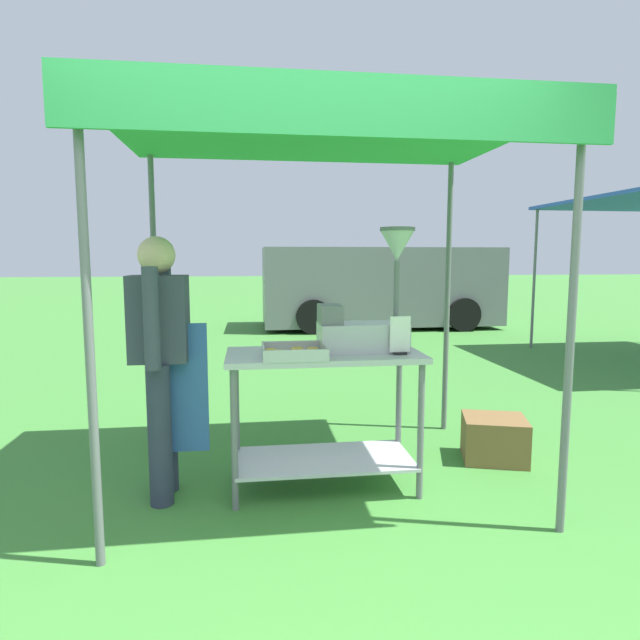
{
  "coord_description": "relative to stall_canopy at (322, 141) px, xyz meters",
  "views": [
    {
      "loc": [
        -0.23,
        -1.92,
        1.48
      ],
      "look_at": [
        0.22,
        1.52,
        1.07
      ],
      "focal_mm": 29.48,
      "sensor_mm": 36.0,
      "label": 1
    }
  ],
  "objects": [
    {
      "name": "menu_sign",
      "position": [
        0.45,
        -0.23,
        -1.22
      ],
      "size": [
        0.13,
        0.05,
        0.24
      ],
      "color": "black",
      "rests_on": "donut_cart"
    },
    {
      "name": "ground_plane",
      "position": [
        -0.22,
        4.58,
        -2.21
      ],
      "size": [
        70.0,
        70.0,
        0.0
      ],
      "primitive_type": "plane",
      "color": "#3D7F33"
    },
    {
      "name": "vendor",
      "position": [
        -1.0,
        -0.11,
        -1.3
      ],
      "size": [
        0.45,
        0.53,
        1.61
      ],
      "color": "#2D3347",
      "rests_on": "ground"
    },
    {
      "name": "donut_fryer",
      "position": [
        0.28,
        -0.07,
        -1.08
      ],
      "size": [
        0.61,
        0.28,
        0.79
      ],
      "color": "#B7B7BC",
      "rests_on": "donut_cart"
    },
    {
      "name": "donut_cart",
      "position": [
        -0.0,
        -0.1,
        -1.58
      ],
      "size": [
        1.23,
        0.58,
        0.89
      ],
      "color": "#B7B7BC",
      "rests_on": "ground"
    },
    {
      "name": "stall_canopy",
      "position": [
        0.0,
        0.0,
        0.0
      ],
      "size": [
        2.6,
        1.95,
        2.31
      ],
      "color": "slate",
      "rests_on": "ground"
    },
    {
      "name": "van_grey",
      "position": [
        2.27,
        7.69,
        -1.33
      ],
      "size": [
        4.93,
        2.11,
        1.69
      ],
      "color": "slate",
      "rests_on": "ground"
    },
    {
      "name": "donut_tray",
      "position": [
        -0.2,
        -0.23,
        -1.3
      ],
      "size": [
        0.38,
        0.34,
        0.07
      ],
      "color": "#B7B7BC",
      "rests_on": "donut_cart"
    },
    {
      "name": "supply_crate",
      "position": [
        1.31,
        0.2,
        -2.05
      ],
      "size": [
        0.54,
        0.5,
        0.32
      ],
      "color": "brown",
      "rests_on": "ground"
    }
  ]
}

